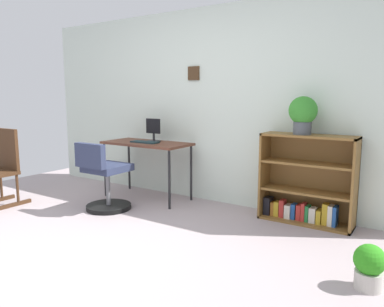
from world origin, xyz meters
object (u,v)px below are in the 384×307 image
object	(u,v)px
keyboard	(145,142)
potted_plant_on_shelf	(303,113)
rocking_chair	(1,167)
bookshelf_low	(307,184)
potted_plant_floor	(369,266)
desk	(147,147)
monitor	(153,131)
office_chair	(104,180)

from	to	relation	value
keyboard	potted_plant_on_shelf	world-z (taller)	potted_plant_on_shelf
keyboard	rocking_chair	bearing A→B (deg)	-138.87
keyboard	bookshelf_low	distance (m)	2.01
potted_plant_on_shelf	potted_plant_floor	bearing A→B (deg)	-52.83
desk	potted_plant_on_shelf	xyz separation A→B (m)	(1.93, 0.16, 0.47)
rocking_chair	potted_plant_on_shelf	bearing A→B (deg)	22.88
potted_plant_on_shelf	monitor	bearing A→B (deg)	-178.43
keyboard	potted_plant_floor	distance (m)	2.93
desk	rocking_chair	world-z (taller)	rocking_chair
office_chair	potted_plant_floor	distance (m)	2.85
monitor	office_chair	distance (m)	0.93
office_chair	bookshelf_low	xyz separation A→B (m)	(2.06, 0.88, 0.05)
potted_plant_floor	potted_plant_on_shelf	bearing A→B (deg)	127.17
bookshelf_low	office_chair	bearing A→B (deg)	-156.85
desk	office_chair	world-z (taller)	office_chair
potted_plant_on_shelf	potted_plant_floor	size ratio (longest dim) A/B	1.21
keyboard	rocking_chair	size ratio (longest dim) A/B	0.41
desk	keyboard	xyz separation A→B (m)	(0.02, -0.06, 0.07)
keyboard	potted_plant_floor	world-z (taller)	keyboard
keyboard	office_chair	distance (m)	0.72
keyboard	potted_plant_on_shelf	size ratio (longest dim) A/B	0.97
monitor	bookshelf_low	world-z (taller)	monitor
monitor	potted_plant_on_shelf	world-z (taller)	potted_plant_on_shelf
desk	office_chair	distance (m)	0.74
desk	keyboard	bearing A→B (deg)	-71.56
office_chair	rocking_chair	distance (m)	1.32
rocking_chair	potted_plant_on_shelf	world-z (taller)	potted_plant_on_shelf
keyboard	potted_plant_on_shelf	bearing A→B (deg)	6.56
rocking_chair	desk	bearing A→B (deg)	43.18
monitor	potted_plant_on_shelf	size ratio (longest dim) A/B	0.77
office_chair	potted_plant_on_shelf	distance (m)	2.31
desk	potted_plant_on_shelf	bearing A→B (deg)	4.59
potted_plant_floor	bookshelf_low	bearing A→B (deg)	123.83
office_chair	potted_plant_floor	world-z (taller)	office_chair
rocking_chair	office_chair	bearing A→B (deg)	23.77
rocking_chair	monitor	bearing A→B (deg)	44.90
monitor	potted_plant_on_shelf	distance (m)	1.92
monitor	keyboard	bearing A→B (deg)	-92.50
keyboard	office_chair	world-z (taller)	office_chair
rocking_chair	potted_plant_on_shelf	size ratio (longest dim) A/B	2.39
keyboard	potted_plant_floor	bearing A→B (deg)	-17.73
monitor	potted_plant_floor	size ratio (longest dim) A/B	0.93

